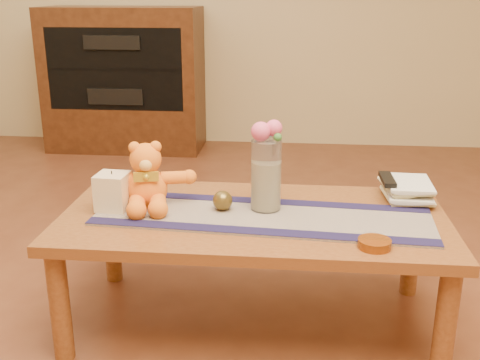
# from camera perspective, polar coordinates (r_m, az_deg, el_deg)

# --- Properties ---
(floor) EXTENTS (5.50, 5.50, 0.00)m
(floor) POSITION_cam_1_polar(r_m,az_deg,el_deg) (2.31, 1.27, -13.80)
(floor) COLOR #562A18
(floor) RESTS_ON ground
(coffee_table_top) EXTENTS (1.40, 0.70, 0.04)m
(coffee_table_top) POSITION_cam_1_polar(r_m,az_deg,el_deg) (2.12, 1.35, -3.90)
(coffee_table_top) COLOR brown
(coffee_table_top) RESTS_ON floor
(table_leg_fl) EXTENTS (0.07, 0.07, 0.41)m
(table_leg_fl) POSITION_cam_1_polar(r_m,az_deg,el_deg) (2.10, -17.38, -11.77)
(table_leg_fl) COLOR brown
(table_leg_fl) RESTS_ON floor
(table_leg_fr) EXTENTS (0.07, 0.07, 0.41)m
(table_leg_fr) POSITION_cam_1_polar(r_m,az_deg,el_deg) (2.02, 19.61, -13.41)
(table_leg_fr) COLOR brown
(table_leg_fr) RESTS_ON floor
(table_leg_bl) EXTENTS (0.07, 0.07, 0.41)m
(table_leg_bl) POSITION_cam_1_polar(r_m,az_deg,el_deg) (2.59, -12.55, -5.47)
(table_leg_bl) COLOR brown
(table_leg_bl) RESTS_ON floor
(table_leg_br) EXTENTS (0.07, 0.07, 0.41)m
(table_leg_br) POSITION_cam_1_polar(r_m,az_deg,el_deg) (2.52, 16.60, -6.51)
(table_leg_br) COLOR brown
(table_leg_br) RESTS_ON floor
(persian_runner) EXTENTS (1.22, 0.43, 0.01)m
(persian_runner) POSITION_cam_1_polar(r_m,az_deg,el_deg) (2.08, 2.24, -3.61)
(persian_runner) COLOR #1D1948
(persian_runner) RESTS_ON coffee_table_top
(runner_border_near) EXTENTS (1.20, 0.14, 0.00)m
(runner_border_near) POSITION_cam_1_polar(r_m,az_deg,el_deg) (1.94, 1.70, -5.06)
(runner_border_near) COLOR #161237
(runner_border_near) RESTS_ON persian_runner
(runner_border_far) EXTENTS (1.20, 0.14, 0.00)m
(runner_border_far) POSITION_cam_1_polar(r_m,az_deg,el_deg) (2.21, 2.71, -2.10)
(runner_border_far) COLOR #161237
(runner_border_far) RESTS_ON persian_runner
(teddy_bear) EXTENTS (0.40, 0.35, 0.23)m
(teddy_bear) POSITION_cam_1_polar(r_m,az_deg,el_deg) (2.17, -9.22, 0.47)
(teddy_bear) COLOR orange
(teddy_bear) RESTS_ON persian_runner
(pillar_candle) EXTENTS (0.12, 0.12, 0.13)m
(pillar_candle) POSITION_cam_1_polar(r_m,az_deg,el_deg) (2.17, -12.44, -1.10)
(pillar_candle) COLOR beige
(pillar_candle) RESTS_ON persian_runner
(candle_wick) EXTENTS (0.00, 0.00, 0.01)m
(candle_wick) POSITION_cam_1_polar(r_m,az_deg,el_deg) (2.14, -12.57, 0.73)
(candle_wick) COLOR black
(candle_wick) RESTS_ON pillar_candle
(glass_vase) EXTENTS (0.11, 0.11, 0.26)m
(glass_vase) POSITION_cam_1_polar(r_m,az_deg,el_deg) (2.10, 2.59, 0.47)
(glass_vase) COLOR silver
(glass_vase) RESTS_ON persian_runner
(potpourri_fill) EXTENTS (0.09, 0.09, 0.18)m
(potpourri_fill) POSITION_cam_1_polar(r_m,az_deg,el_deg) (2.11, 2.58, -0.53)
(potpourri_fill) COLOR beige
(potpourri_fill) RESTS_ON glass_vase
(rose_left) EXTENTS (0.07, 0.07, 0.07)m
(rose_left) POSITION_cam_1_polar(r_m,az_deg,el_deg) (2.04, 2.08, 4.81)
(rose_left) COLOR #D84C7C
(rose_left) RESTS_ON glass_vase
(rose_right) EXTENTS (0.06, 0.06, 0.06)m
(rose_right) POSITION_cam_1_polar(r_m,az_deg,el_deg) (2.05, 3.37, 5.15)
(rose_right) COLOR #D84C7C
(rose_right) RESTS_ON glass_vase
(blue_flower_back) EXTENTS (0.04, 0.04, 0.04)m
(blue_flower_back) POSITION_cam_1_polar(r_m,az_deg,el_deg) (2.09, 2.98, 4.89)
(blue_flower_back) COLOR #5655B8
(blue_flower_back) RESTS_ON glass_vase
(blue_flower_side) EXTENTS (0.04, 0.04, 0.04)m
(blue_flower_side) POSITION_cam_1_polar(r_m,az_deg,el_deg) (2.08, 1.85, 4.61)
(blue_flower_side) COLOR #5655B8
(blue_flower_side) RESTS_ON glass_vase
(leaf_sprig) EXTENTS (0.03, 0.03, 0.03)m
(leaf_sprig) POSITION_cam_1_polar(r_m,az_deg,el_deg) (2.03, 3.75, 4.23)
(leaf_sprig) COLOR #33662D
(leaf_sprig) RESTS_ON glass_vase
(bronze_ball) EXTENTS (0.09, 0.09, 0.07)m
(bronze_ball) POSITION_cam_1_polar(r_m,az_deg,el_deg) (2.11, -1.73, -2.04)
(bronze_ball) COLOR brown
(bronze_ball) RESTS_ON persian_runner
(book_bottom) EXTENTS (0.18, 0.23, 0.02)m
(book_bottom) POSITION_cam_1_polar(r_m,az_deg,el_deg) (2.32, 14.17, -1.60)
(book_bottom) COLOR beige
(book_bottom) RESTS_ON coffee_table_top
(book_lower) EXTENTS (0.18, 0.23, 0.02)m
(book_lower) POSITION_cam_1_polar(r_m,az_deg,el_deg) (2.31, 14.34, -1.20)
(book_lower) COLOR beige
(book_lower) RESTS_ON book_bottom
(book_upper) EXTENTS (0.19, 0.24, 0.02)m
(book_upper) POSITION_cam_1_polar(r_m,az_deg,el_deg) (2.31, 14.08, -0.69)
(book_upper) COLOR beige
(book_upper) RESTS_ON book_lower
(book_top) EXTENTS (0.17, 0.23, 0.02)m
(book_top) POSITION_cam_1_polar(r_m,az_deg,el_deg) (2.30, 14.38, -0.29)
(book_top) COLOR beige
(book_top) RESTS_ON book_upper
(tv_remote) EXTENTS (0.05, 0.16, 0.02)m
(tv_remote) POSITION_cam_1_polar(r_m,az_deg,el_deg) (2.29, 14.35, 0.06)
(tv_remote) COLOR black
(tv_remote) RESTS_ON book_top
(amber_dish) EXTENTS (0.14, 0.14, 0.03)m
(amber_dish) POSITION_cam_1_polar(r_m,az_deg,el_deg) (1.89, 13.13, -6.14)
(amber_dish) COLOR #BF5914
(amber_dish) RESTS_ON coffee_table_top
(media_cabinet) EXTENTS (1.20, 0.50, 1.10)m
(media_cabinet) POSITION_cam_1_polar(r_m,az_deg,el_deg) (4.68, -11.34, 9.70)
(media_cabinet) COLOR black
(media_cabinet) RESTS_ON floor
(cabinet_cavity) EXTENTS (1.02, 0.03, 0.61)m
(cabinet_cavity) POSITION_cam_1_polar(r_m,az_deg,el_deg) (4.44, -12.29, 10.62)
(cabinet_cavity) COLOR black
(cabinet_cavity) RESTS_ON media_cabinet
(cabinet_shelf) EXTENTS (1.02, 0.20, 0.02)m
(cabinet_shelf) POSITION_cam_1_polar(r_m,az_deg,el_deg) (4.52, -11.97, 10.77)
(cabinet_shelf) COLOR black
(cabinet_shelf) RESTS_ON media_cabinet
(stereo_upper) EXTENTS (0.42, 0.28, 0.10)m
(stereo_upper) POSITION_cam_1_polar(r_m,az_deg,el_deg) (4.52, -12.06, 13.29)
(stereo_upper) COLOR black
(stereo_upper) RESTS_ON media_cabinet
(stereo_lower) EXTENTS (0.42, 0.28, 0.12)m
(stereo_lower) POSITION_cam_1_polar(r_m,az_deg,el_deg) (4.57, -11.73, 8.35)
(stereo_lower) COLOR black
(stereo_lower) RESTS_ON media_cabinet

